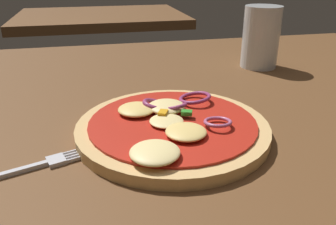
# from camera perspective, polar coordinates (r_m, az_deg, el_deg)

# --- Properties ---
(dining_table) EXTENTS (1.24, 0.98, 0.03)m
(dining_table) POSITION_cam_1_polar(r_m,az_deg,el_deg) (0.46, -0.06, -3.89)
(dining_table) COLOR brown
(dining_table) RESTS_ON ground
(pizza) EXTENTS (0.24, 0.24, 0.03)m
(pizza) POSITION_cam_1_polar(r_m,az_deg,el_deg) (0.42, 0.48, -2.36)
(pizza) COLOR tan
(pizza) RESTS_ON dining_table
(fork) EXTENTS (0.17, 0.07, 0.01)m
(fork) POSITION_cam_1_polar(r_m,az_deg,el_deg) (0.38, -23.59, -8.92)
(fork) COLOR silver
(fork) RESTS_ON dining_table
(beer_glass) EXTENTS (0.07, 0.07, 0.12)m
(beer_glass) POSITION_cam_1_polar(r_m,az_deg,el_deg) (0.71, 15.21, 11.51)
(beer_glass) COLOR silver
(beer_glass) RESTS_ON dining_table
(background_table) EXTENTS (0.66, 0.49, 0.03)m
(background_table) POSITION_cam_1_polar(r_m,az_deg,el_deg) (1.47, -11.15, 15.29)
(background_table) COLOR brown
(background_table) RESTS_ON ground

